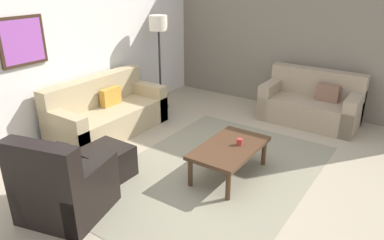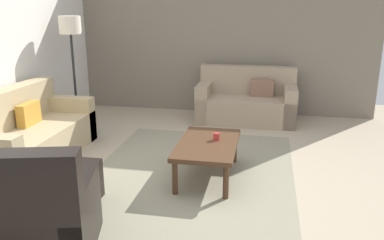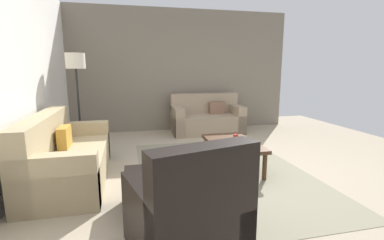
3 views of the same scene
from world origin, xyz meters
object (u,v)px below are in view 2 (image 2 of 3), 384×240
(armchair_leather, at_px, (37,222))
(coffee_table, at_px, (208,147))
(ottoman, at_px, (65,186))
(couch_main, at_px, (24,137))
(lamp_standing, at_px, (71,37))
(couch_loveseat, at_px, (247,102))
(cup, at_px, (217,137))

(armchair_leather, xyz_separation_m, coffee_table, (1.72, -1.03, 0.05))
(armchair_leather, relative_size, ottoman, 1.75)
(couch_main, distance_m, coffee_table, 2.31)
(couch_main, distance_m, ottoman, 1.45)
(couch_main, relative_size, armchair_leather, 1.96)
(couch_main, xyz_separation_m, lamp_standing, (1.40, -0.01, 1.11))
(couch_main, distance_m, couch_loveseat, 3.48)
(armchair_leather, relative_size, cup, 12.00)
(couch_main, bearing_deg, armchair_leather, -144.66)
(couch_loveseat, relative_size, armchair_leather, 1.62)
(cup, bearing_deg, couch_loveseat, -5.16)
(cup, bearing_deg, lamp_standing, 60.07)
(armchair_leather, xyz_separation_m, lamp_standing, (3.19, 1.26, 1.10))
(coffee_table, relative_size, lamp_standing, 0.64)
(couch_main, distance_m, lamp_standing, 1.78)
(armchair_leather, bearing_deg, coffee_table, -31.01)
(couch_loveseat, xyz_separation_m, armchair_leather, (-4.11, 1.32, 0.00))
(ottoman, distance_m, lamp_standing, 2.88)
(couch_main, relative_size, cup, 23.48)
(coffee_table, xyz_separation_m, lamp_standing, (1.47, 2.29, 1.05))
(armchair_leather, height_order, coffee_table, armchair_leather)
(armchair_leather, height_order, ottoman, armchair_leather)
(ottoman, relative_size, coffee_table, 0.51)
(armchair_leather, distance_m, lamp_standing, 3.60)
(coffee_table, bearing_deg, lamp_standing, 57.38)
(coffee_table, bearing_deg, ottoman, 126.46)
(coffee_table, distance_m, cup, 0.16)
(couch_main, relative_size, coffee_table, 1.74)
(ottoman, xyz_separation_m, lamp_standing, (2.39, 1.05, 1.21))
(couch_main, relative_size, couch_loveseat, 1.21)
(armchair_leather, height_order, cup, armchair_leather)
(ottoman, bearing_deg, lamp_standing, 23.69)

